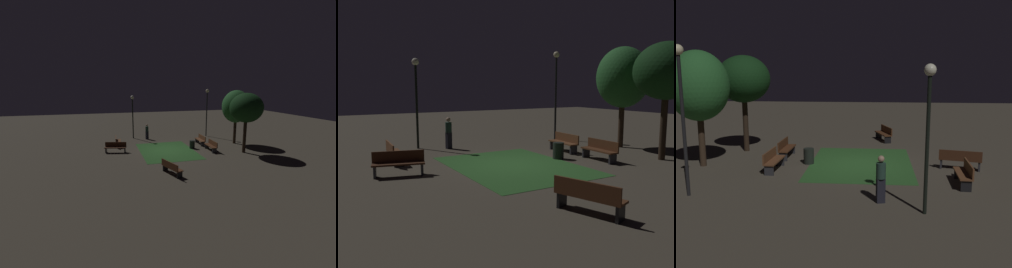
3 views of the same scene
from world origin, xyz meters
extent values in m
plane|color=#4C4438|center=(0.00, 0.00, 0.00)|extent=(60.00, 60.00, 0.00)
cube|color=#2D6028|center=(-0.29, 0.05, 0.01)|extent=(6.31, 4.66, 0.01)
cube|color=#512D19|center=(-1.20, -3.64, 0.45)|extent=(1.81, 0.52, 0.06)
cube|color=#512D19|center=(-1.20, -3.85, 0.68)|extent=(1.80, 0.10, 0.40)
cube|color=#2D2D33|center=(-2.00, -3.62, 0.21)|extent=(0.09, 0.39, 0.42)
cube|color=#2D2D33|center=(-0.40, -3.66, 0.21)|extent=(0.09, 0.39, 0.42)
cube|color=brown|center=(1.20, -3.64, 0.45)|extent=(1.82, 0.54, 0.06)
cube|color=brown|center=(1.19, -3.85, 0.68)|extent=(1.80, 0.12, 0.40)
cube|color=#2D2D33|center=(0.40, -3.61, 0.21)|extent=(0.09, 0.39, 0.42)
cube|color=#2D2D33|center=(2.00, -3.67, 0.21)|extent=(0.09, 0.39, 0.42)
cube|color=#512D19|center=(-5.75, 1.19, 0.45)|extent=(1.86, 1.03, 0.06)
cube|color=#512D19|center=(-5.82, 1.39, 0.68)|extent=(1.72, 0.63, 0.40)
cube|color=black|center=(-4.99, 1.44, 0.21)|extent=(0.20, 0.39, 0.42)
cube|color=black|center=(-6.51, 0.93, 0.21)|extent=(0.20, 0.39, 0.42)
cube|color=brown|center=(2.61, 4.05, 0.45)|extent=(1.82, 0.57, 0.06)
cube|color=brown|center=(2.63, 4.26, 0.68)|extent=(1.80, 0.15, 0.40)
cube|color=black|center=(3.41, 4.00, 0.21)|extent=(0.10, 0.39, 0.42)
cube|color=black|center=(1.82, 4.09, 0.21)|extent=(0.10, 0.39, 0.42)
cube|color=#422314|center=(0.38, 4.43, 0.45)|extent=(0.89, 1.86, 0.06)
cube|color=#422314|center=(0.58, 4.38, 0.68)|extent=(0.48, 1.76, 0.40)
cube|color=#2D2D33|center=(0.19, 3.65, 0.21)|extent=(0.39, 0.17, 0.42)
cube|color=#2D2D33|center=(0.57, 5.21, 0.21)|extent=(0.39, 0.17, 0.42)
cylinder|color=#38281C|center=(0.72, -7.08, 1.44)|extent=(0.28, 0.28, 2.89)
ellipsoid|color=#28662D|center=(0.72, -7.08, 3.63)|extent=(2.69, 2.69, 3.10)
cylinder|color=#2D2116|center=(-2.44, -6.14, 1.53)|extent=(0.28, 0.28, 3.06)
ellipsoid|color=#143816|center=(-2.44, -6.14, 3.81)|extent=(2.74, 2.74, 2.44)
cylinder|color=black|center=(4.62, -5.81, 2.43)|extent=(0.12, 0.12, 4.87)
sphere|color=#F4E5B2|center=(4.62, -5.81, 5.02)|extent=(0.36, 0.36, 0.36)
cylinder|color=black|center=(5.62, 2.25, 2.12)|extent=(0.12, 0.12, 4.23)
sphere|color=#F2EDCC|center=(5.62, 2.25, 4.38)|extent=(0.36, 0.36, 0.36)
cylinder|color=black|center=(-0.04, -2.36, 0.36)|extent=(0.48, 0.48, 0.73)
cube|color=black|center=(4.76, 0.90, 0.42)|extent=(0.27, 0.32, 0.84)
cylinder|color=#233D33|center=(4.76, 0.90, 1.10)|extent=(0.32, 0.32, 0.52)
sphere|color=tan|center=(4.76, 0.90, 1.50)|extent=(0.22, 0.22, 0.22)
camera|label=1|loc=(-19.86, 5.33, 5.69)|focal=25.70mm
camera|label=2|loc=(-11.95, 7.16, 3.14)|focal=37.30mm
camera|label=3|loc=(16.80, 0.68, 4.51)|focal=40.35mm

